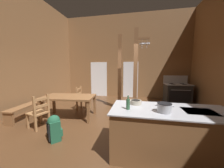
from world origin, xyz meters
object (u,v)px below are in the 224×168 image
ladderback_chair_by_post (39,112)px  stockpot_on_counter (164,108)px  ladderback_chair_near_window (82,99)px  dining_table (69,99)px  kitchen_island (169,133)px  stove_range (177,93)px  bench_along_left_wall (27,109)px  mixing_bowl_on_counter (136,102)px  bottle_tall_on_counter (128,104)px  backpack (54,127)px

ladderback_chair_by_post → stockpot_on_counter: (3.12, -0.66, 0.55)m
ladderback_chair_near_window → dining_table: bearing=-97.4°
kitchen_island → dining_table: (-2.85, 1.34, 0.19)m
stove_range → bench_along_left_wall: (-5.62, -2.91, -0.18)m
kitchen_island → ladderback_chair_near_window: size_ratio=2.28×
ladderback_chair_by_post → mixing_bowl_on_counter: (2.64, -0.27, 0.51)m
stove_range → mixing_bowl_on_counter: (-1.98, -3.74, 0.48)m
ladderback_chair_near_window → bottle_tall_on_counter: size_ratio=3.71×
bench_along_left_wall → backpack: 2.06m
kitchen_island → stockpot_on_counter: bearing=-130.1°
kitchen_island → ladderback_chair_by_post: ladderback_chair_by_post is taller
kitchen_island → stove_range: 4.17m
bench_along_left_wall → backpack: size_ratio=2.45×
stove_range → bottle_tall_on_counter: stove_range is taller
mixing_bowl_on_counter → dining_table: bearing=153.2°
mixing_bowl_on_counter → backpack: bearing=-174.8°
backpack → mixing_bowl_on_counter: 1.96m
stove_range → ladderback_chair_near_window: 4.48m
stockpot_on_counter → backpack: bearing=174.6°
bench_along_left_wall → stockpot_on_counter: (4.12, -1.22, 0.69)m
stove_range → bench_along_left_wall: stove_range is taller
stockpot_on_counter → bench_along_left_wall: bearing=163.5°
ladderback_chair_by_post → bench_along_left_wall: size_ratio=0.65×
stove_range → backpack: stove_range is taller
dining_table → mixing_bowl_on_counter: 2.51m
bottle_tall_on_counter → dining_table: bearing=144.7°
kitchen_island → ladderback_chair_by_post: bearing=171.6°
ladderback_chair_near_window → ladderback_chair_by_post: same height
dining_table → ladderback_chair_near_window: ladderback_chair_near_window is taller
dining_table → mixing_bowl_on_counter: mixing_bowl_on_counter is taller
bench_along_left_wall → bottle_tall_on_counter: (3.50, -1.19, 0.71)m
dining_table → bottle_tall_on_counter: (2.09, -1.48, 0.37)m
kitchen_island → backpack: kitchen_island is taller
kitchen_island → dining_table: bearing=154.9°
ladderback_chair_near_window → bench_along_left_wall: bearing=-144.2°
ladderback_chair_by_post → kitchen_island: bearing=-8.4°
bench_along_left_wall → stove_range: bearing=27.3°
ladderback_chair_by_post → mixing_bowl_on_counter: mixing_bowl_on_counter is taller
kitchen_island → stove_range: (1.35, 3.95, 0.02)m
ladderback_chair_by_post → bottle_tall_on_counter: bearing=-14.1°
backpack → mixing_bowl_on_counter: (1.84, 0.17, 0.65)m
bottle_tall_on_counter → ladderback_chair_by_post: bearing=165.9°
kitchen_island → bench_along_left_wall: 4.40m
bench_along_left_wall → mixing_bowl_on_counter: size_ratio=6.18×
dining_table → ladderback_chair_near_window: bearing=82.6°
ladderback_chair_near_window → bench_along_left_wall: (-1.52, -1.10, -0.15)m
ladderback_chair_near_window → bench_along_left_wall: size_ratio=0.65×
stove_range → mixing_bowl_on_counter: bearing=-117.9°
ladderback_chair_by_post → mixing_bowl_on_counter: size_ratio=4.02×
stove_range → stockpot_on_counter: stove_range is taller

